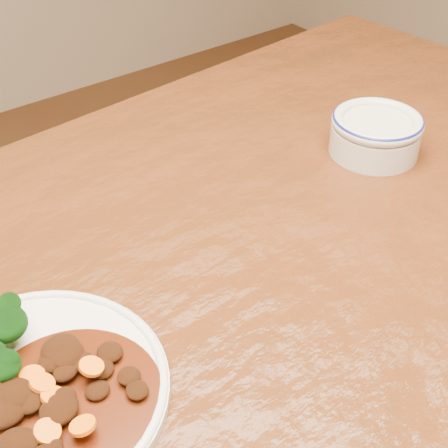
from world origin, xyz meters
TOP-DOWN VIEW (x-y plane):
  - dining_table at (0.00, 0.00)m, footprint 1.57×1.02m
  - dinner_plate at (-0.21, 0.03)m, footprint 0.24×0.24m
  - mince_stew at (-0.20, 0.00)m, footprint 0.16×0.16m
  - dip_bowl at (0.34, 0.12)m, footprint 0.12×0.12m

SIDE VIEW (x-z plane):
  - dining_table at x=0.00m, z-range 0.30..1.05m
  - dinner_plate at x=-0.21m, z-range 0.75..0.77m
  - mince_stew at x=-0.20m, z-range 0.76..0.78m
  - dip_bowl at x=0.34m, z-range 0.75..0.81m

